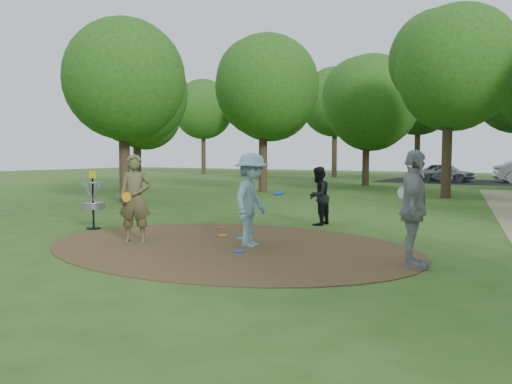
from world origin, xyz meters
The scene contains 14 objects.
ground centered at (0.00, 0.00, 0.00)m, with size 100.00×100.00×0.00m, color #2D5119.
dirt_clearing centered at (0.00, 0.00, 0.01)m, with size 8.40×8.40×0.02m, color #47301C.
parking_lot centered at (2.00, 30.00, 0.00)m, with size 14.00×8.00×0.01m, color black.
player_observer_with_disc centered at (-2.06, -0.67, 1.00)m, with size 0.87×0.77×1.99m.
player_throwing_with_disc centered at (0.47, 0.20, 1.01)m, with size 1.22×1.42×2.02m.
player_walking_with_disc centered at (0.40, 3.99, 0.82)m, with size 0.67×0.83×1.64m.
player_waiting_with_disc centered at (3.94, -0.11, 1.04)m, with size 0.72×1.29×2.07m.
disc_ground_cyan centered at (-0.21, 0.87, 0.03)m, with size 0.22×0.22×0.02m, color #1CACE1.
disc_ground_blue centered at (0.59, -0.52, 0.03)m, with size 0.22×0.22×0.02m, color #0D3BE8.
disc_ground_red centered at (-1.48, 1.94, 0.03)m, with size 0.22×0.22×0.02m, color red.
car_left centered at (-0.41, 29.61, 0.67)m, with size 1.59×3.95×1.35m, color #94969B.
disc_ground_orange centered at (-0.81, 1.00, 0.03)m, with size 0.22×0.22×0.02m, color orange.
disc_golf_basket centered at (-4.50, 0.30, 0.87)m, with size 0.63×0.63×1.54m.
tree_ring centered at (3.21, 10.84, 5.25)m, with size 37.44×45.67×9.53m.
Camera 1 is at (5.89, -8.95, 1.99)m, focal length 35.00 mm.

